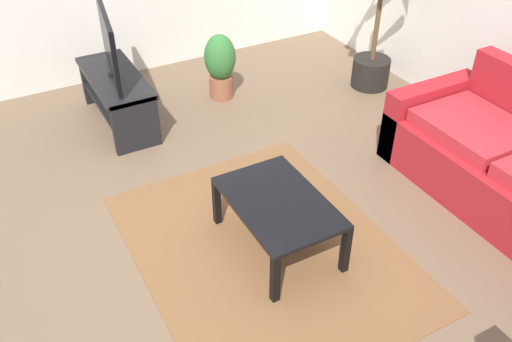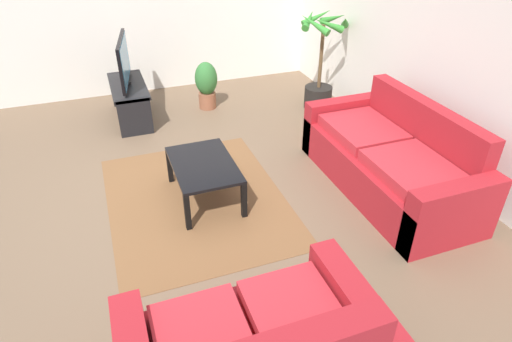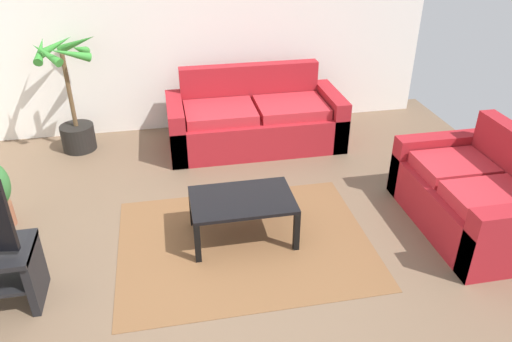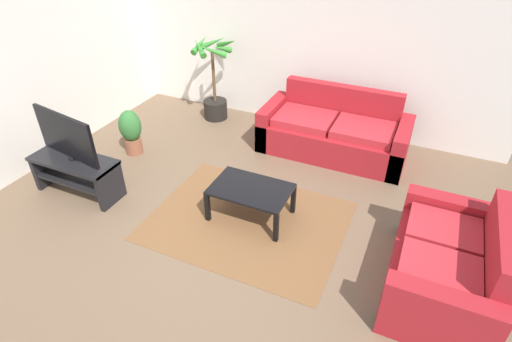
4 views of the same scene
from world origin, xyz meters
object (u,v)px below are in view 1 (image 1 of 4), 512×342
object	(u,v)px
coffee_table	(278,207)
potted_palm	(376,37)
potted_plant_small	(220,64)
tv	(109,42)
tv_stand	(117,92)

from	to	relation	value
coffee_table	potted_palm	xyz separation A→B (m)	(-1.63, 2.10, 0.19)
potted_plant_small	tv	bearing A→B (deg)	-89.80
tv_stand	tv	size ratio (longest dim) A/B	1.11
potted_palm	tv_stand	bearing A→B (deg)	-101.80
coffee_table	potted_palm	distance (m)	2.66
potted_palm	potted_plant_small	bearing A→B (deg)	-109.77
potted_palm	potted_plant_small	distance (m)	1.60
tv_stand	tv	bearing A→B (deg)	80.58
tv_stand	potted_plant_small	xyz separation A→B (m)	(-0.00, 1.06, 0.04)
tv	coffee_table	size ratio (longest dim) A/B	1.11
tv_stand	potted_palm	world-z (taller)	potted_palm
coffee_table	potted_plant_small	world-z (taller)	potted_plant_small
tv_stand	tv	xyz separation A→B (m)	(0.00, 0.00, 0.49)
potted_palm	potted_plant_small	xyz separation A→B (m)	(-0.54, -1.50, -0.18)
potted_palm	coffee_table	bearing A→B (deg)	-52.13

